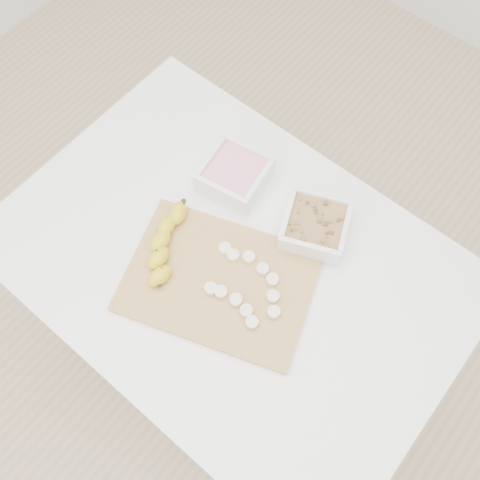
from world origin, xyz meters
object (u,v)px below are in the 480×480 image
Objects in this scene: banana at (166,245)px; table at (232,278)px; bowl_yogurt at (235,174)px; cutting_board at (219,281)px; bowl_granola at (315,226)px.

table is at bearing 13.36° from banana.
bowl_yogurt is 0.41× the size of cutting_board.
banana is (-0.22, -0.24, -0.00)m from bowl_granola.
cutting_board is 1.95× the size of banana.
banana is at bearing -172.86° from cutting_board.
bowl_granola is (0.10, 0.17, 0.13)m from table.
table is 5.04× the size of banana.
table is 2.58× the size of cutting_board.
cutting_board is (-0.08, -0.22, -0.03)m from bowl_granola.
table is at bearing -119.59° from bowl_granola.
bowl_granola is at bearing 2.42° from bowl_yogurt.
banana reaches higher than cutting_board.
banana is at bearing -150.48° from table.
table is 0.24m from bowl_yogurt.
cutting_board is at bearing -57.78° from bowl_yogurt.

